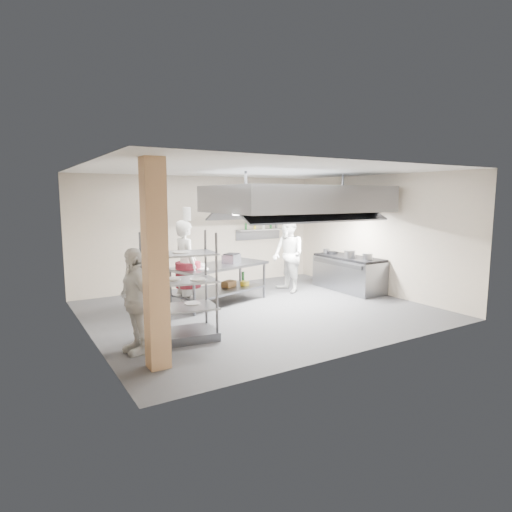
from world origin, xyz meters
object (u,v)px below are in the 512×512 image
pass_rack (179,287)px  chef_head (186,265)px  island (220,284)px  stockpot (350,254)px  cooking_range (349,274)px  griddle (231,259)px  chef_line (288,255)px  chef_plating (135,301)px

pass_rack → chef_head: chef_head is taller
island → stockpot: size_ratio=8.16×
cooking_range → pass_rack: bearing=-164.6°
pass_rack → griddle: size_ratio=4.63×
cooking_range → griddle: griddle is taller
chef_head → chef_line: size_ratio=1.02×
chef_head → chef_line: bearing=-86.6°
cooking_range → chef_line: (-1.48, 0.68, 0.54)m
stockpot → griddle: bearing=164.5°
chef_line → island: bearing=-82.8°
pass_rack → chef_head: size_ratio=0.95×
island → chef_line: chef_line is taller
chef_head → chef_line: chef_head is taller
chef_plating → chef_head: bearing=132.4°
chef_line → griddle: (-1.71, -0.11, 0.05)m
cooking_range → chef_head: (-4.42, 0.36, 0.56)m
cooking_range → chef_head: 4.47m
island → pass_rack: (-1.74, -1.95, 0.48)m
cooking_range → chef_head: bearing=175.3°
cooking_range → chef_line: chef_line is taller
island → stockpot: (3.32, -0.75, 0.54)m
island → stockpot: stockpot is taller
chef_head → chef_line: 2.95m
stockpot → pass_rack: bearing=-166.6°
chef_line → stockpot: 1.56m
island → cooking_range: island is taller
cooking_range → stockpot: stockpot is taller
island → chef_line: (2.06, 0.18, 0.51)m
chef_line → chef_plating: size_ratio=1.15×
chef_line → griddle: size_ratio=4.78×
pass_rack → cooking_range: 5.50m
island → chef_line: 2.13m
chef_head → griddle: size_ratio=4.87×
chef_line → pass_rack: bearing=-58.4°
island → chef_plating: chef_plating is taller
griddle → pass_rack: bearing=-170.8°
island → pass_rack: pass_rack is taller
chef_plating → stockpot: 6.02m
island → griddle: size_ratio=5.80×
griddle → island: bearing=156.4°
pass_rack → chef_line: chef_line is taller
chef_head → cooking_range: bearing=-97.4°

